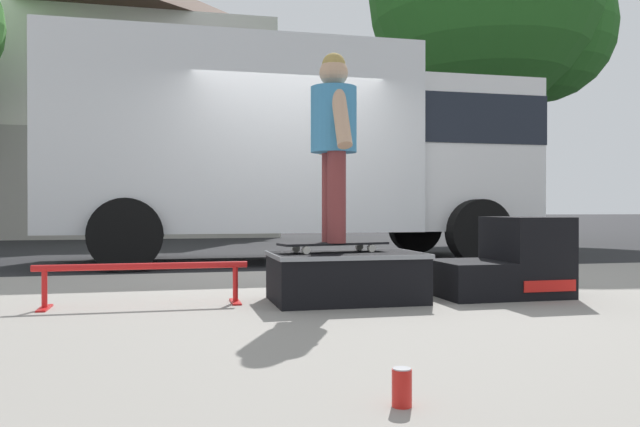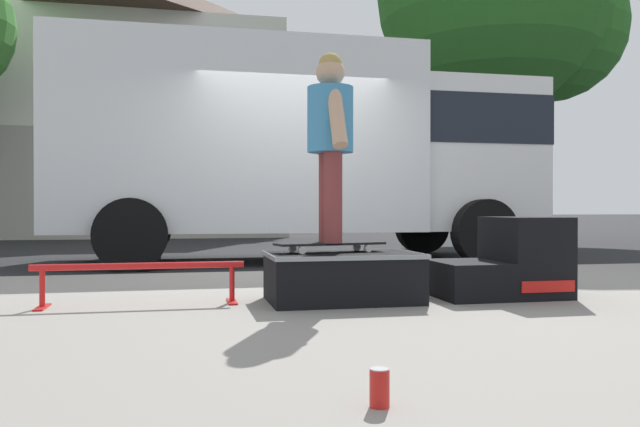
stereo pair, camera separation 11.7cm
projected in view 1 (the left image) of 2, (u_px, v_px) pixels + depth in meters
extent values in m
plane|color=black|center=(308.00, 276.00, 7.20)|extent=(140.00, 140.00, 0.00)
cube|color=gray|center=(402.00, 314.00, 4.28)|extent=(50.00, 5.00, 0.12)
cube|color=black|center=(346.00, 277.00, 4.42)|extent=(1.02, 0.66, 0.34)
cube|color=gray|center=(346.00, 255.00, 4.42)|extent=(1.04, 0.68, 0.03)
cube|color=black|center=(469.00, 279.00, 4.64)|extent=(0.46, 0.61, 0.26)
cube|color=black|center=(526.00, 256.00, 4.75)|extent=(0.46, 0.61, 0.58)
cube|color=red|center=(550.00, 286.00, 4.44)|extent=(0.41, 0.01, 0.08)
cylinder|color=red|center=(143.00, 266.00, 4.23)|extent=(1.38, 0.04, 0.04)
cylinder|color=red|center=(44.00, 289.00, 4.09)|extent=(0.04, 0.04, 0.26)
cube|color=red|center=(45.00, 308.00, 4.09)|extent=(0.06, 0.28, 0.01)
cylinder|color=red|center=(235.00, 284.00, 4.37)|extent=(0.04, 0.04, 0.26)
cube|color=red|center=(235.00, 302.00, 4.37)|extent=(0.06, 0.28, 0.01)
cube|color=black|center=(334.00, 244.00, 4.44)|extent=(0.80, 0.35, 0.02)
cylinder|color=silver|center=(359.00, 247.00, 4.63)|extent=(0.06, 0.04, 0.05)
cylinder|color=silver|center=(371.00, 248.00, 4.46)|extent=(0.06, 0.04, 0.05)
cylinder|color=silver|center=(296.00, 249.00, 4.42)|extent=(0.06, 0.04, 0.05)
cylinder|color=silver|center=(306.00, 250.00, 4.26)|extent=(0.06, 0.04, 0.05)
cylinder|color=brown|center=(331.00, 198.00, 4.52)|extent=(0.13, 0.13, 0.63)
cylinder|color=brown|center=(337.00, 197.00, 4.36)|extent=(0.13, 0.13, 0.63)
cylinder|color=#3F8CBF|center=(334.00, 120.00, 4.43)|extent=(0.32, 0.32, 0.46)
cylinder|color=tan|center=(327.00, 125.00, 4.63)|extent=(0.10, 0.28, 0.43)
cylinder|color=tan|center=(341.00, 118.00, 4.24)|extent=(0.10, 0.28, 0.43)
sphere|color=tan|center=(334.00, 73.00, 4.43)|extent=(0.20, 0.20, 0.20)
sphere|color=tan|center=(334.00, 65.00, 4.43)|extent=(0.16, 0.16, 0.16)
cylinder|color=red|center=(402.00, 388.00, 2.07)|extent=(0.07, 0.07, 0.12)
cylinder|color=silver|center=(402.00, 369.00, 2.07)|extent=(0.06, 0.06, 0.00)
cube|color=white|center=(232.00, 141.00, 9.18)|extent=(5.00, 2.35, 2.60)
cube|color=white|center=(452.00, 159.00, 9.97)|extent=(1.90, 2.16, 2.20)
cube|color=black|center=(453.00, 128.00, 9.97)|extent=(1.92, 2.19, 0.70)
cylinder|color=black|center=(415.00, 227.00, 11.09)|extent=(0.90, 0.28, 0.90)
cylinder|color=black|center=(479.00, 232.00, 8.80)|extent=(0.90, 0.28, 0.90)
cylinder|color=black|center=(136.00, 229.00, 10.01)|extent=(0.90, 0.28, 0.90)
cylinder|color=black|center=(126.00, 235.00, 7.72)|extent=(0.90, 0.28, 0.90)
cylinder|color=brown|center=(483.00, 156.00, 15.18)|extent=(0.56, 0.56, 4.06)
sphere|color=#286623|center=(540.00, 29.00, 15.51)|extent=(3.57, 3.57, 3.57)
cube|color=silver|center=(116.00, 138.00, 19.96)|extent=(9.00, 7.50, 6.00)
cube|color=#B2ADA3|center=(104.00, 184.00, 16.08)|extent=(9.00, 0.50, 2.80)
pyramid|color=#473328|center=(116.00, 4.00, 19.93)|extent=(9.54, 7.95, 2.40)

